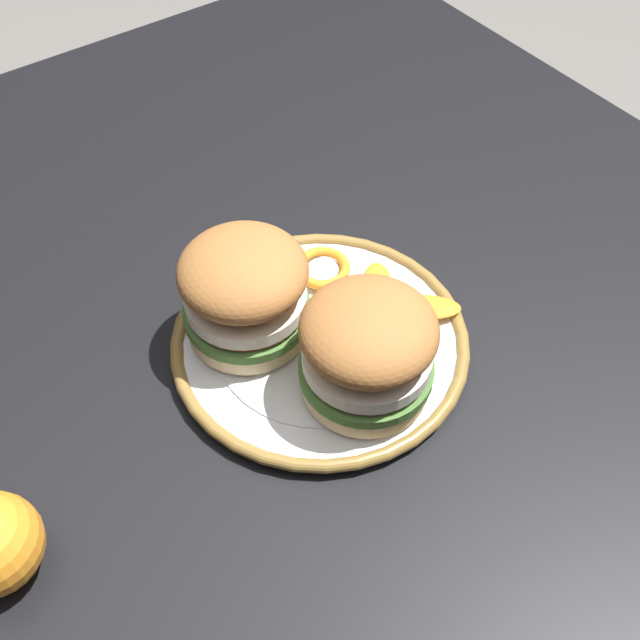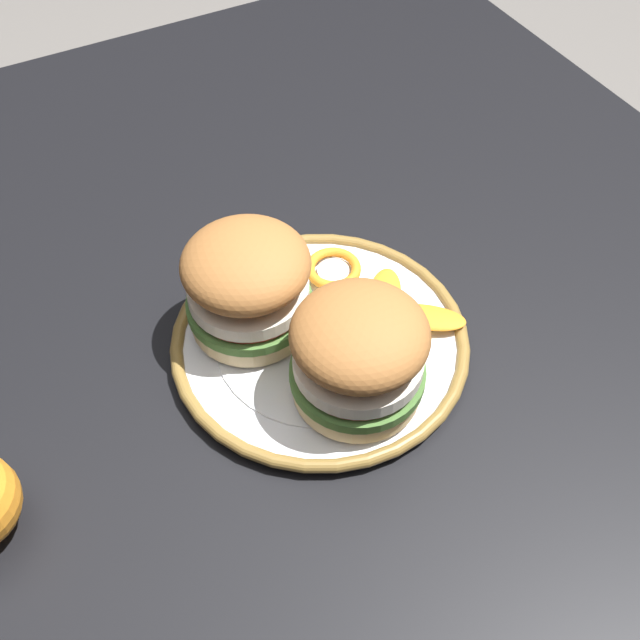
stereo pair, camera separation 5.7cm
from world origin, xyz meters
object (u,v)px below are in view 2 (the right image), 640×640
at_px(dining_table, 353,366).
at_px(sandwich_half_left, 359,353).
at_px(dinner_plate, 320,341).
at_px(sandwich_half_right, 248,283).

relative_size(dining_table, sandwich_half_left, 7.88).
xyz_separation_m(dining_table, sandwich_half_left, (0.10, -0.06, 0.17)).
bearing_deg(dining_table, dinner_plate, -62.34).
bearing_deg(sandwich_half_left, dinner_plate, -179.93).
relative_size(dinner_plate, sandwich_half_left, 1.85).
height_order(dining_table, sandwich_half_left, sandwich_half_left).
distance_m(dinner_plate, sandwich_half_left, 0.09).
bearing_deg(sandwich_half_left, sandwich_half_right, -157.31).
bearing_deg(sandwich_half_left, dining_table, 149.71).
relative_size(dining_table, dinner_plate, 4.25).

